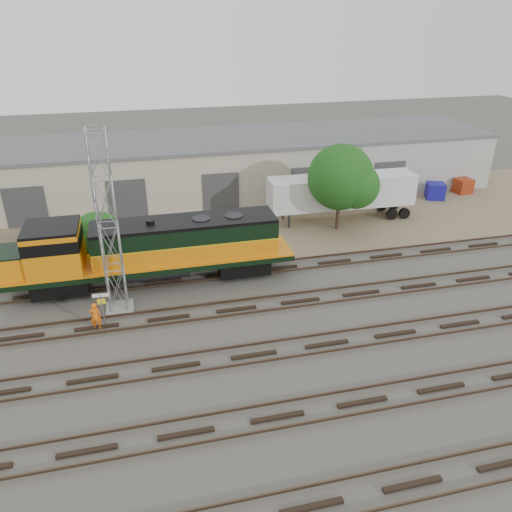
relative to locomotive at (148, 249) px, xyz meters
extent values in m
plane|color=#47423A|center=(4.76, -6.00, -2.47)|extent=(140.00, 140.00, 0.00)
cube|color=#726047|center=(4.76, 9.00, -2.46)|extent=(80.00, 16.00, 0.02)
cube|color=black|center=(4.76, -18.00, -2.40)|extent=(80.00, 2.40, 0.14)
cube|color=#4C3828|center=(4.76, -17.25, -2.26)|extent=(80.00, 0.08, 0.14)
cube|color=black|center=(4.76, -13.50, -2.40)|extent=(80.00, 2.40, 0.14)
cube|color=#4C3828|center=(4.76, -14.25, -2.26)|extent=(80.00, 0.08, 0.14)
cube|color=#4C3828|center=(4.76, -12.75, -2.26)|extent=(80.00, 0.08, 0.14)
cube|color=black|center=(4.76, -9.00, -2.40)|extent=(80.00, 2.40, 0.14)
cube|color=#4C3828|center=(4.76, -9.75, -2.26)|extent=(80.00, 0.08, 0.14)
cube|color=#4C3828|center=(4.76, -8.25, -2.26)|extent=(80.00, 0.08, 0.14)
cube|color=black|center=(4.76, -4.50, -2.40)|extent=(80.00, 2.40, 0.14)
cube|color=#4C3828|center=(4.76, -5.25, -2.26)|extent=(80.00, 0.08, 0.14)
cube|color=#4C3828|center=(4.76, -3.75, -2.26)|extent=(80.00, 0.08, 0.14)
cube|color=black|center=(4.76, 0.00, -2.40)|extent=(80.00, 2.40, 0.14)
cube|color=#4C3828|center=(4.76, -0.75, -2.26)|extent=(80.00, 0.08, 0.14)
cube|color=#4C3828|center=(4.76, 0.75, -2.26)|extent=(80.00, 0.08, 0.14)
cube|color=#BFB39F|center=(4.76, 17.00, 0.03)|extent=(58.00, 10.00, 5.00)
cube|color=#59595B|center=(4.76, 17.00, 2.68)|extent=(58.40, 10.40, 0.30)
cube|color=#999993|center=(26.76, 11.95, 0.03)|extent=(14.00, 0.10, 5.00)
cube|color=#333335|center=(-9.24, 11.94, -0.77)|extent=(3.20, 0.12, 3.40)
cube|color=#333335|center=(-1.24, 11.94, -0.77)|extent=(3.20, 0.12, 3.40)
cube|color=#333335|center=(6.76, 11.94, -0.77)|extent=(3.20, 0.12, 3.40)
cube|color=#333335|center=(14.76, 11.94, -0.77)|extent=(3.20, 0.12, 3.40)
cube|color=#333335|center=(22.76, 11.94, -0.77)|extent=(3.20, 0.12, 3.40)
cube|color=black|center=(-5.47, 0.00, -1.66)|extent=(3.37, 2.52, 1.05)
cube|color=black|center=(6.10, 0.00, -1.66)|extent=(3.37, 2.52, 1.05)
cube|color=black|center=(0.32, 0.00, -0.95)|extent=(17.88, 3.15, 0.37)
cylinder|color=black|center=(0.32, 0.00, -1.61)|extent=(4.42, 1.16, 1.16)
cube|color=orange|center=(2.42, 0.00, -0.14)|extent=(11.57, 2.73, 1.26)
cube|color=black|center=(2.42, 0.00, 1.02)|extent=(11.57, 2.73, 1.05)
cube|color=black|center=(2.42, 0.00, 1.65)|extent=(11.57, 2.73, 0.21)
cube|color=orange|center=(-5.47, 0.00, 0.60)|extent=(3.15, 3.15, 2.73)
cube|color=black|center=(-5.47, 0.00, 2.05)|extent=(3.15, 3.15, 0.17)
cube|color=orange|center=(-7.89, 0.00, -0.03)|extent=(1.68, 2.52, 1.47)
cube|color=gray|center=(-1.99, -2.79, -2.37)|extent=(1.58, 1.58, 0.20)
cylinder|color=gray|center=(-2.47, -2.31, 3.01)|extent=(0.08, 0.08, 10.57)
cylinder|color=gray|center=(-1.50, -2.31, 3.01)|extent=(0.08, 0.08, 10.57)
cylinder|color=gray|center=(-2.47, -3.28, 3.01)|extent=(0.08, 0.08, 10.57)
cylinder|color=gray|center=(-1.50, -3.28, 3.01)|extent=(0.08, 0.08, 10.57)
cylinder|color=gray|center=(-2.79, -4.36, -1.39)|extent=(0.07, 0.07, 2.16)
cube|color=white|center=(-2.79, -4.36, -0.46)|extent=(0.88, 0.08, 0.22)
cube|color=yellow|center=(-2.79, -4.36, -0.85)|extent=(0.44, 0.06, 0.34)
imported|color=orange|center=(-3.21, -4.56, -1.62)|extent=(0.64, 0.44, 1.69)
cube|color=silver|center=(16.21, 7.57, 0.05)|extent=(12.40, 2.77, 2.56)
cube|color=black|center=(21.06, 7.45, -1.99)|extent=(2.34, 2.43, 0.95)
cube|color=black|center=(11.44, 6.74, -1.85)|extent=(0.14, 0.14, 1.23)
cube|color=black|center=(11.49, 8.64, -1.85)|extent=(0.14, 0.14, 1.23)
cube|color=navy|center=(26.86, 10.27, -1.72)|extent=(2.01, 1.94, 1.50)
cube|color=maroon|center=(30.43, 11.14, -1.77)|extent=(1.65, 1.56, 1.40)
cylinder|color=#382619|center=(-3.22, 3.84, -2.29)|extent=(0.27, 0.27, 0.36)
sphere|color=#184C15|center=(-3.22, 3.84, -0.72)|extent=(3.97, 3.97, 3.97)
sphere|color=#184C15|center=(-2.42, 3.24, -1.11)|extent=(2.78, 2.78, 2.78)
cylinder|color=#382619|center=(15.16, 5.61, -1.18)|extent=(0.30, 0.30, 2.57)
sphere|color=#184C15|center=(15.16, 5.61, 1.90)|extent=(5.14, 5.14, 5.14)
sphere|color=#184C15|center=(16.19, 4.84, 1.39)|extent=(3.60, 3.60, 3.60)
camera|label=1|loc=(0.00, -29.22, 13.62)|focal=35.00mm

